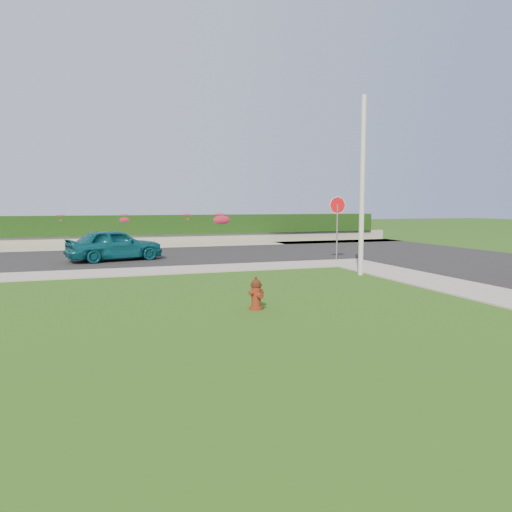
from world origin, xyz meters
name	(u,v)px	position (x,y,z in m)	size (l,w,h in m)	color
ground	(253,333)	(0.00, 0.00, 0.00)	(120.00, 120.00, 0.00)	black
street_far	(30,260)	(-5.00, 14.00, 0.02)	(26.00, 8.00, 0.04)	black
curb_corner	(348,263)	(7.00, 9.00, 0.02)	(2.00, 2.00, 0.04)	gray
sidewalk_beyond	(121,248)	(-1.00, 19.00, 0.02)	(34.00, 2.00, 0.04)	gray
retaining_wall	(119,240)	(-1.00, 20.50, 0.30)	(34.00, 0.40, 0.60)	gray
hedge	(119,225)	(-1.00, 20.60, 1.15)	(32.00, 0.90, 1.10)	black
fire_hydrant	(256,294)	(0.72, 1.90, 0.34)	(0.38, 0.36, 0.72)	#511E0C
sedan_teal	(115,245)	(-1.69, 12.60, 0.69)	(1.53, 3.79, 1.29)	#0C4F5E
utility_pole	(362,186)	(5.74, 5.92, 2.89)	(0.16, 0.16, 5.78)	silver
stop_sign	(337,213)	(6.88, 9.70, 1.97)	(0.72, 0.06, 2.64)	slate
flower_clump_c	(61,220)	(-4.01, 20.50, 1.48)	(1.11, 0.71, 0.56)	#AF1E3A
flower_clump_d	(124,220)	(-0.72, 20.50, 1.46)	(1.22, 0.79, 0.61)	#AF1E3A
flower_clump_e	(187,219)	(2.83, 20.50, 1.48)	(1.11, 0.72, 0.56)	#AF1E3A
flower_clump_f	(220,220)	(4.85, 20.50, 1.40)	(1.51, 0.97, 0.75)	#AF1E3A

